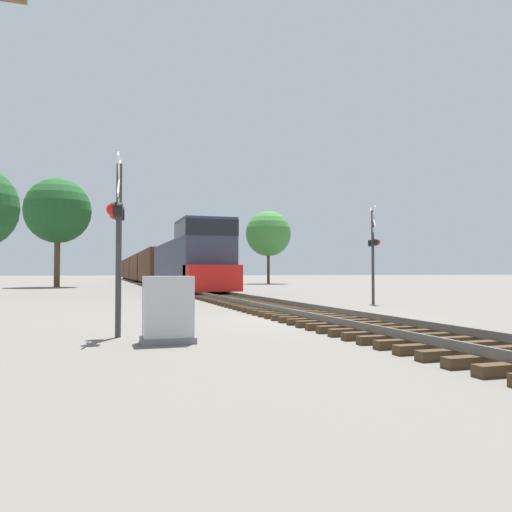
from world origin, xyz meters
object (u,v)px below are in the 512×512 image
(tree_deep_background, at_px, (268,234))
(crossing_signal_far, at_px, (373,247))
(freight_train, at_px, (145,268))
(relay_cabinet, at_px, (168,310))
(tree_mid_background, at_px, (58,211))
(crossing_signal_near, at_px, (118,225))

(tree_deep_background, bearing_deg, crossing_signal_far, -102.09)
(tree_deep_background, bearing_deg, freight_train, 135.52)
(relay_cabinet, bearing_deg, crossing_signal_far, 42.60)
(tree_mid_background, bearing_deg, relay_cabinet, -82.86)
(crossing_signal_near, bearing_deg, crossing_signal_far, 131.73)
(relay_cabinet, bearing_deg, crossing_signal_near, 128.36)
(crossing_signal_far, distance_m, tree_mid_background, 33.29)
(freight_train, xyz_separation_m, relay_cabinet, (-4.61, -58.26, -1.31))
(crossing_signal_far, height_order, tree_deep_background, tree_deep_background)
(crossing_signal_far, height_order, relay_cabinet, crossing_signal_far)
(relay_cabinet, height_order, tree_deep_background, tree_deep_background)
(relay_cabinet, bearing_deg, freight_train, 85.47)
(freight_train, bearing_deg, crossing_signal_far, -83.91)
(freight_train, distance_m, relay_cabinet, 58.45)
(crossing_signal_far, xyz_separation_m, relay_cabinet, (-9.86, -9.07, -1.79))
(relay_cabinet, height_order, tree_mid_background, tree_mid_background)
(freight_train, xyz_separation_m, tree_deep_background, (13.04, -12.81, 3.92))
(relay_cabinet, bearing_deg, tree_deep_background, 68.77)
(relay_cabinet, relative_size, tree_deep_background, 0.15)
(freight_train, height_order, crossing_signal_far, freight_train)
(tree_mid_background, bearing_deg, crossing_signal_far, -63.55)
(crossing_signal_near, relative_size, tree_mid_background, 0.38)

